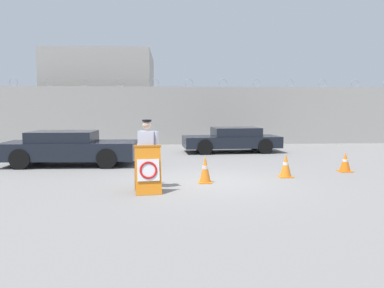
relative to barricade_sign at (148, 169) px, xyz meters
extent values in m
plane|color=gray|center=(1.67, 1.22, -0.59)|extent=(90.00, 90.00, 0.00)
cube|color=#ADA8A0|center=(1.67, 12.37, 1.06)|extent=(36.00, 0.30, 3.30)
torus|color=gray|center=(-8.11, 12.37, 2.93)|extent=(0.47, 0.03, 0.47)
torus|color=gray|center=(-6.15, 12.37, 2.93)|extent=(0.47, 0.03, 0.47)
torus|color=gray|center=(-4.20, 12.37, 2.93)|extent=(0.47, 0.03, 0.47)
torus|color=gray|center=(-2.24, 12.37, 2.93)|extent=(0.47, 0.03, 0.47)
torus|color=gray|center=(-0.29, 12.37, 2.93)|extent=(0.47, 0.03, 0.47)
torus|color=gray|center=(1.67, 12.37, 2.93)|extent=(0.47, 0.03, 0.47)
torus|color=gray|center=(3.63, 12.37, 2.93)|extent=(0.47, 0.03, 0.47)
torus|color=gray|center=(5.58, 12.37, 2.93)|extent=(0.47, 0.03, 0.47)
torus|color=gray|center=(7.54, 12.37, 2.93)|extent=(0.47, 0.03, 0.47)
torus|color=gray|center=(9.49, 12.37, 2.93)|extent=(0.47, 0.03, 0.47)
torus|color=gray|center=(11.45, 12.37, 2.93)|extent=(0.47, 0.03, 0.47)
cube|color=#B2ADA3|center=(-4.11, 17.82, 2.34)|extent=(6.86, 6.70, 5.86)
cube|color=orange|center=(0.01, -0.11, -0.02)|extent=(0.68, 0.43, 1.15)
cube|color=orange|center=(-0.03, 0.20, -0.02)|extent=(0.68, 0.43, 1.15)
cube|color=orange|center=(-0.01, 0.04, 0.57)|extent=(0.68, 0.14, 0.05)
cube|color=white|center=(0.02, -0.15, 0.00)|extent=(0.56, 0.23, 0.53)
torus|color=red|center=(0.02, -0.16, 0.00)|extent=(0.45, 0.22, 0.43)
cylinder|color=#514C42|center=(0.04, 0.56, -0.17)|extent=(0.15, 0.15, 0.85)
cylinder|color=#514C42|center=(-0.13, 0.62, -0.17)|extent=(0.15, 0.15, 0.85)
cube|color=silver|center=(-0.05, 0.59, 0.59)|extent=(0.49, 0.36, 0.65)
sphere|color=#DBB293|center=(-0.05, 0.59, 1.07)|extent=(0.23, 0.23, 0.23)
cylinder|color=silver|center=(0.21, 0.50, 0.60)|extent=(0.09, 0.09, 0.62)
cylinder|color=silver|center=(-0.27, 0.78, 0.57)|extent=(0.20, 0.35, 0.60)
cylinder|color=black|center=(-0.05, 0.59, 1.18)|extent=(0.24, 0.24, 0.05)
cube|color=orange|center=(1.54, 1.14, -0.58)|extent=(0.38, 0.38, 0.03)
cone|color=orange|center=(1.54, 1.14, -0.19)|extent=(0.32, 0.32, 0.74)
cylinder|color=white|center=(1.54, 1.14, -0.16)|extent=(0.16, 0.16, 0.10)
cube|color=orange|center=(4.07, 1.85, -0.58)|extent=(0.40, 0.40, 0.03)
cone|color=orange|center=(4.07, 1.85, -0.22)|extent=(0.34, 0.34, 0.69)
cylinder|color=white|center=(4.07, 1.85, -0.18)|extent=(0.17, 0.17, 0.10)
cube|color=orange|center=(6.34, 2.70, -0.58)|extent=(0.42, 0.42, 0.03)
cone|color=orange|center=(6.34, 2.70, -0.25)|extent=(0.35, 0.35, 0.62)
cylinder|color=white|center=(6.34, 2.70, -0.22)|extent=(0.18, 0.18, 0.09)
cylinder|color=black|center=(-1.62, 5.51, -0.24)|extent=(0.71, 0.21, 0.71)
cylinder|color=black|center=(-1.64, 3.78, -0.24)|extent=(0.71, 0.21, 0.71)
cylinder|color=black|center=(-4.56, 5.54, -0.24)|extent=(0.71, 0.21, 0.71)
cylinder|color=black|center=(-4.58, 3.81, -0.24)|extent=(0.71, 0.21, 0.71)
cube|color=black|center=(-3.10, 4.66, -0.03)|extent=(4.76, 1.88, 0.62)
cube|color=black|center=(-3.34, 4.66, 0.47)|extent=(2.29, 1.67, 0.39)
cylinder|color=black|center=(2.13, 7.40, -0.24)|extent=(0.71, 0.25, 0.70)
cylinder|color=black|center=(2.01, 9.10, -0.24)|extent=(0.71, 0.25, 0.70)
cylinder|color=black|center=(4.92, 7.60, -0.24)|extent=(0.71, 0.25, 0.70)
cylinder|color=black|center=(4.79, 9.30, -0.24)|extent=(0.71, 0.25, 0.70)
cube|color=black|center=(3.46, 8.35, -0.09)|extent=(4.63, 2.13, 0.52)
cube|color=black|center=(3.69, 8.37, 0.38)|extent=(2.28, 1.78, 0.41)
camera|label=1|loc=(0.54, -9.21, 1.52)|focal=35.00mm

